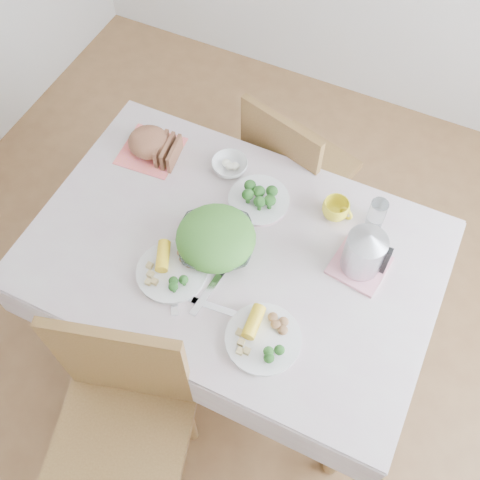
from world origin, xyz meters
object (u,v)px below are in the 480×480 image
at_px(dinner_plate_right, 263,339).
at_px(salad_bowl, 216,242).
at_px(yellow_mug, 336,209).
at_px(electric_kettle, 365,249).
at_px(chair_far, 301,167).
at_px(chair_near, 121,450).
at_px(dinner_plate_left, 172,272).
at_px(dining_table, 234,296).

bearing_deg(dinner_plate_right, salad_bowl, 139.61).
xyz_separation_m(dinner_plate_right, yellow_mug, (0.04, 0.58, 0.03)).
height_order(dinner_plate_right, electric_kettle, electric_kettle).
xyz_separation_m(chair_far, yellow_mug, (0.27, -0.40, 0.34)).
bearing_deg(electric_kettle, chair_near, -139.58).
bearing_deg(salad_bowl, chair_far, 84.11).
bearing_deg(chair_far, dinner_plate_left, 95.10).
height_order(chair_near, dinner_plate_right, chair_near).
bearing_deg(salad_bowl, yellow_mug, 42.79).
bearing_deg(chair_far, yellow_mug, 139.72).
distance_m(dining_table, dinner_plate_left, 0.46).
distance_m(chair_near, yellow_mug, 1.17).
distance_m(chair_far, yellow_mug, 0.59).
height_order(salad_bowl, yellow_mug, yellow_mug).
height_order(chair_far, yellow_mug, chair_far).
bearing_deg(dinner_plate_left, chair_near, -82.42).
relative_size(chair_near, dinner_plate_right, 4.00).
bearing_deg(dining_table, yellow_mug, 47.24).
relative_size(chair_near, chair_far, 1.11).
bearing_deg(dinner_plate_left, electric_kettle, 27.87).
bearing_deg(yellow_mug, dinner_plate_right, -93.85).
bearing_deg(electric_kettle, dinner_plate_left, -171.26).
height_order(dinner_plate_left, yellow_mug, yellow_mug).
height_order(dining_table, chair_near, chair_near).
relative_size(dinner_plate_right, electric_kettle, 1.30).
xyz_separation_m(chair_near, dinner_plate_right, (0.33, 0.48, 0.31)).
bearing_deg(chair_near, chair_far, 70.97).
relative_size(chair_far, salad_bowl, 3.40).
height_order(chair_far, electric_kettle, electric_kettle).
xyz_separation_m(dining_table, chair_near, (-0.08, -0.76, 0.09)).
distance_m(dinner_plate_right, electric_kettle, 0.47).
distance_m(chair_far, dinner_plate_right, 1.06).
relative_size(dining_table, electric_kettle, 7.02).
height_order(salad_bowl, electric_kettle, electric_kettle).
xyz_separation_m(dining_table, salad_bowl, (-0.06, -0.01, 0.42)).
bearing_deg(dinner_plate_right, yellow_mug, 86.15).
relative_size(dining_table, salad_bowl, 5.09).
distance_m(dining_table, chair_far, 0.72).
distance_m(yellow_mug, electric_kettle, 0.25).
xyz_separation_m(dining_table, chair_far, (0.01, 0.71, 0.09)).
xyz_separation_m(dining_table, dinner_plate_right, (0.25, -0.27, 0.40)).
bearing_deg(dining_table, dinner_plate_left, -130.77).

